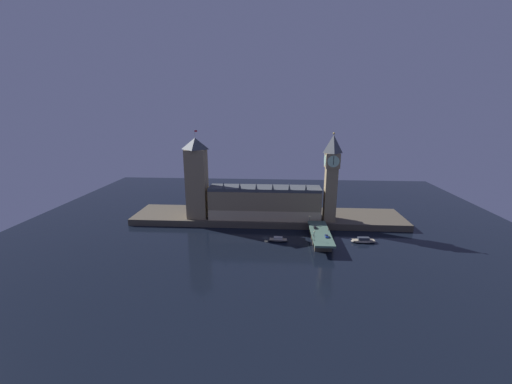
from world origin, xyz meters
name	(u,v)px	position (x,y,z in m)	size (l,w,h in m)	color
ground_plane	(266,238)	(0.00, 0.00, 0.00)	(400.00, 400.00, 0.00)	black
embankment	(268,217)	(0.00, 39.00, 2.54)	(220.00, 42.00, 5.09)	#4C4438
parliament_hall	(265,202)	(-2.24, 30.34, 17.69)	(87.54, 20.03, 30.36)	#8E7A56
clock_tower	(331,175)	(48.17, 25.90, 41.14)	(10.87, 10.98, 68.07)	#8E7A56
victoria_tower	(197,178)	(-55.88, 29.13, 36.90)	(15.57, 15.57, 69.32)	#8E7A56
bridge	(320,236)	(37.68, -5.00, 4.86)	(13.06, 46.00, 7.44)	#476656
car_northbound_lead	(315,227)	(34.80, 2.26, 8.08)	(2.00, 4.33, 1.37)	black
car_southbound_lead	(327,236)	(40.55, -13.39, 8.09)	(2.07, 4.61, 1.39)	navy
pedestrian_near_rail	(313,235)	(31.93, -12.76, 8.41)	(0.38, 0.38, 1.83)	black
pedestrian_mid_walk	(328,230)	(43.43, -2.15, 8.34)	(0.38, 0.38, 1.70)	black
street_lamp_near	(314,234)	(31.53, -19.72, 11.66)	(1.34, 0.60, 6.76)	#2D3333
street_lamp_far	(310,219)	(31.53, 9.72, 11.63)	(1.34, 0.60, 6.70)	#2D3333
boat_upstream	(278,240)	(8.63, -5.36, 1.20)	(13.79, 5.37, 3.29)	#28282D
boat_downstream	(363,241)	(67.52, -3.46, 1.38)	(17.37, 5.49, 3.79)	#B2A893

